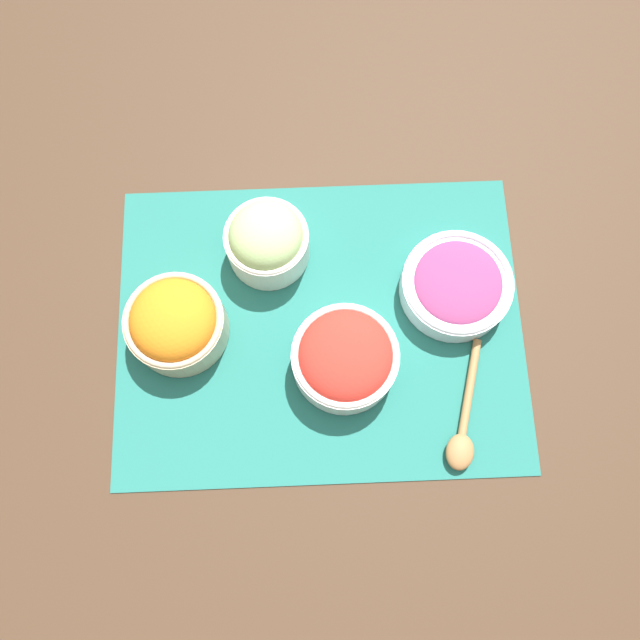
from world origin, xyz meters
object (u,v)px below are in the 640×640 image
object	(u,v)px
cucumber_bowl	(267,240)
carrot_bowl	(175,325)
tomato_bowl	(345,358)
wooden_spoon	(463,430)
onion_bowl	(456,285)

from	to	relation	value
cucumber_bowl	carrot_bowl	size ratio (longest dim) A/B	0.87
tomato_bowl	carrot_bowl	size ratio (longest dim) A/B	1.06
cucumber_bowl	wooden_spoon	world-z (taller)	cucumber_bowl
tomato_bowl	cucumber_bowl	xyz separation A→B (m)	(0.10, -0.18, 0.01)
onion_bowl	wooden_spoon	distance (m)	0.21
tomato_bowl	wooden_spoon	xyz separation A→B (m)	(-0.16, 0.10, -0.03)
tomato_bowl	cucumber_bowl	distance (m)	0.21
tomato_bowl	onion_bowl	size ratio (longest dim) A/B	0.93
cucumber_bowl	onion_bowl	world-z (taller)	cucumber_bowl
cucumber_bowl	wooden_spoon	bearing A→B (deg)	133.56
onion_bowl	wooden_spoon	world-z (taller)	onion_bowl
wooden_spoon	tomato_bowl	bearing A→B (deg)	-32.58
cucumber_bowl	onion_bowl	distance (m)	0.28
carrot_bowl	onion_bowl	xyz separation A→B (m)	(-0.40, -0.05, -0.02)
onion_bowl	wooden_spoon	size ratio (longest dim) A/B	0.85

